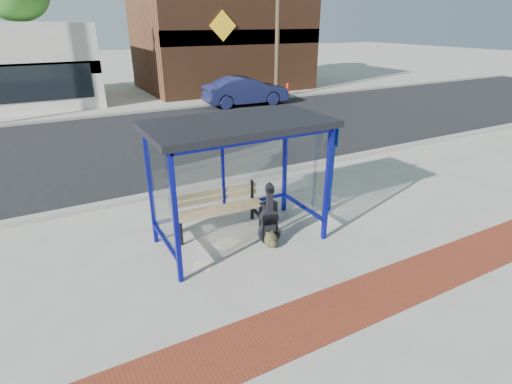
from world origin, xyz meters
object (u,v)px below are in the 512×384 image
bench (217,207)px  suitcase (268,214)px  guitar_bag (269,223)px  backpack (271,240)px  parked_car (246,91)px  fire_hydrant (288,88)px

bench → suitcase: (1.03, -0.34, -0.25)m
guitar_bag → backpack: bearing=-93.6°
bench → backpack: size_ratio=6.09×
parked_car → fire_hydrant: (3.71, 1.76, -0.37)m
bench → parked_car: (6.73, 11.75, 0.20)m
fire_hydrant → parked_car: bearing=-154.7°
fire_hydrant → suitcase: bearing=-124.2°
bench → backpack: bearing=-59.3°
guitar_bag → suitcase: bearing=73.6°
guitar_bag → suitcase: 0.76m
bench → guitar_bag: 1.19m
guitar_bag → suitcase: size_ratio=2.05×
backpack → parked_car: parked_car is taller
bench → parked_car: 13.54m
backpack → parked_car: bearing=67.3°
guitar_bag → backpack: 0.33m
suitcase → parked_car: 13.37m
parked_car → fire_hydrant: parked_car is taller
parked_car → guitar_bag: bearing=159.0°
suitcase → fire_hydrant: (9.41, 13.84, 0.09)m
bench → guitar_bag: (0.67, -0.98, -0.08)m
bench → backpack: 1.36m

